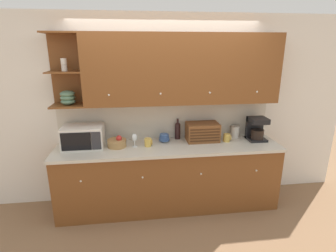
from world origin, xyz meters
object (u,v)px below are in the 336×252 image
(bowl_stack_on_counter, at_px, (164,137))
(wine_glass, at_px, (135,138))
(fruit_basket, at_px, (117,143))
(mug_blue_second, at_px, (148,142))
(microwave, at_px, (83,137))
(bread_box, at_px, (202,132))
(storage_canister, at_px, (235,131))
(mug, at_px, (227,138))
(coffee_maker, at_px, (256,129))
(wine_bottle, at_px, (178,130))

(bowl_stack_on_counter, bearing_deg, wine_glass, -159.60)
(fruit_basket, xyz_separation_m, mug_blue_second, (0.41, -0.03, -0.00))
(microwave, bearing_deg, wine_glass, -5.85)
(bread_box, xyz_separation_m, storage_canister, (0.50, 0.07, -0.04))
(mug, distance_m, coffee_maker, 0.45)
(wine_bottle, xyz_separation_m, storage_canister, (0.83, -0.04, -0.05))
(wine_glass, relative_size, bread_box, 0.41)
(fruit_basket, distance_m, wine_glass, 0.24)
(wine_bottle, bearing_deg, mug, -16.77)
(mug_blue_second, bearing_deg, bread_box, 9.48)
(fruit_basket, distance_m, bowl_stack_on_counter, 0.65)
(fruit_basket, relative_size, bowl_stack_on_counter, 1.56)
(fruit_basket, xyz_separation_m, wine_bottle, (0.84, 0.21, 0.08))
(bread_box, distance_m, coffee_maker, 0.76)
(wine_bottle, relative_size, storage_canister, 1.70)
(mug, bearing_deg, fruit_basket, -179.51)
(bowl_stack_on_counter, distance_m, wine_bottle, 0.23)
(microwave, height_order, mug_blue_second, microwave)
(mug, bearing_deg, wine_bottle, 163.23)
(wine_bottle, xyz_separation_m, mug, (0.66, -0.20, -0.08))
(fruit_basket, height_order, bread_box, bread_box)
(fruit_basket, xyz_separation_m, coffee_maker, (1.93, 0.04, 0.11))
(fruit_basket, bearing_deg, mug, 0.49)
(mug_blue_second, xyz_separation_m, mug, (1.09, 0.04, -0.00))
(wine_glass, xyz_separation_m, bowl_stack_on_counter, (0.41, 0.15, -0.07))
(wine_glass, xyz_separation_m, wine_bottle, (0.61, 0.23, 0.01))
(bowl_stack_on_counter, bearing_deg, storage_canister, 2.19)
(fruit_basket, bearing_deg, wine_glass, -5.78)
(mug_blue_second, bearing_deg, wine_glass, 177.54)
(wine_glass, relative_size, storage_canister, 1.03)
(wine_glass, bearing_deg, coffee_maker, 1.99)
(coffee_maker, bearing_deg, bowl_stack_on_counter, 175.90)
(wine_bottle, bearing_deg, storage_canister, -2.99)
(fruit_basket, relative_size, bread_box, 0.55)
(coffee_maker, bearing_deg, wine_glass, -178.01)
(wine_glass, bearing_deg, bread_box, 7.27)
(microwave, bearing_deg, mug_blue_second, -5.13)
(storage_canister, distance_m, coffee_maker, 0.30)
(microwave, height_order, mug, microwave)
(microwave, distance_m, fruit_basket, 0.44)
(wine_bottle, relative_size, bread_box, 0.67)
(microwave, relative_size, bowl_stack_on_counter, 3.31)
(wine_glass, relative_size, bowl_stack_on_counter, 1.15)
(wine_bottle, bearing_deg, microwave, -172.47)
(microwave, height_order, bread_box, microwave)
(wine_glass, bearing_deg, wine_bottle, 21.08)
(mug_blue_second, height_order, mug, same)
(fruit_basket, bearing_deg, mug_blue_second, -4.35)
(wine_bottle, xyz_separation_m, coffee_maker, (1.09, -0.18, 0.03))
(microwave, distance_m, bowl_stack_on_counter, 1.07)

